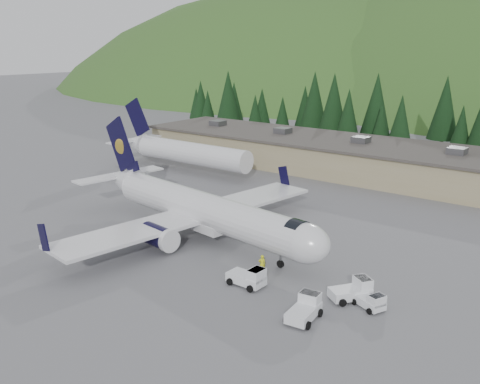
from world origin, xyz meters
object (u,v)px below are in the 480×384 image
Objects in this scene: baggage_tug_d at (354,290)px; baggage_tug_c at (305,308)px; second_airliner at (180,151)px; airliner at (200,209)px; baggage_tug_b at (371,301)px; terminal_building at (332,154)px; ramp_worker at (262,264)px; baggage_tug_a at (249,278)px.

baggage_tug_c is at bearing -161.27° from baggage_tug_d.
second_airliner is 50.76m from baggage_tug_d.
airliner reaches higher than second_airliner.
airliner is at bearing -167.34° from baggage_tug_b.
baggage_tug_d is at bearing -177.24° from baggage_tug_b.
airliner is 0.50× the size of terminal_building.
second_airliner reaches higher than ramp_worker.
baggage_tug_c is at bearing -64.15° from terminal_building.
baggage_tug_d is (-1.87, 0.70, 0.17)m from baggage_tug_b.
baggage_tug_c is 8.94m from ramp_worker.
airliner is 32.38m from second_airliner.
ramp_worker is at bearing -10.80° from airliner.
baggage_tug_a is 0.95× the size of baggage_tug_c.
airliner reaches higher than terminal_building.
baggage_tug_d is 9.09m from ramp_worker.
baggage_tug_a is 10.61m from baggage_tug_b.
baggage_tug_a is (11.68, -6.71, -2.35)m from airliner.
second_airliner is 0.39× the size of terminal_building.
baggage_tug_b is 10.96m from ramp_worker.
second_airliner is 7.28× the size of baggage_tug_d.
terminal_building is 39.18× the size of ramp_worker.
ramp_worker reaches higher than baggage_tug_a.
second_airliner reaches higher than terminal_building.
baggage_tug_b is at bearing -58.26° from terminal_building.
baggage_tug_a is at bearing 146.98° from baggage_tug_d.
baggage_tug_b is 0.04× the size of terminal_building.
baggage_tug_b is at bearing -75.06° from baggage_tug_d.
baggage_tug_d reaches higher than ramp_worker.
baggage_tug_d reaches higher than baggage_tug_a.
baggage_tug_b is at bearing 15.24° from baggage_tug_a.
baggage_tug_b is 5.68m from baggage_tug_c.
airliner reaches higher than ramp_worker.
airliner is 10.46× the size of baggage_tug_a.
baggage_tug_b is 1.67× the size of ramp_worker.
airliner is at bearing -42.45° from second_airliner.
baggage_tug_a is at bearing -142.43° from baggage_tug_b.
ramp_worker is at bearing 103.79° from baggage_tug_a.
baggage_tug_c is at bearing 112.62° from ramp_worker.
second_airliner is at bearing 48.26° from baggage_tug_c.
airliner is 19.73× the size of ramp_worker.
second_airliner is 9.10× the size of baggage_tug_b.
baggage_tug_c is at bearing -103.98° from baggage_tug_b.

